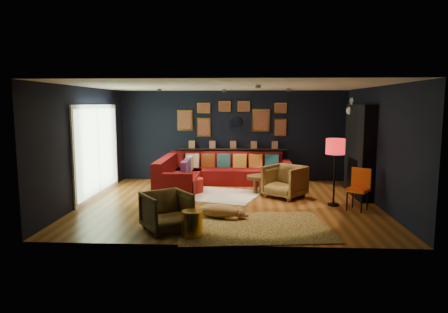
{
  "coord_description": "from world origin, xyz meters",
  "views": [
    {
      "loc": [
        0.35,
        -8.79,
        2.21
      ],
      "look_at": [
        -0.14,
        0.3,
        1.02
      ],
      "focal_mm": 32.0,
      "sensor_mm": 36.0,
      "label": 1
    }
  ],
  "objects_px": {
    "armchair_left": "(167,209)",
    "armchair_right": "(285,180)",
    "sectional": "(209,175)",
    "floor_lamp": "(335,150)",
    "dog": "(219,208)",
    "coffee_table": "(262,179)",
    "gold_stool": "(192,224)",
    "pouf": "(193,185)",
    "orange_chair": "(359,186)"
  },
  "relations": [
    {
      "from": "dog",
      "to": "floor_lamp",
      "type": "bearing_deg",
      "value": 40.71
    },
    {
      "from": "armchair_left",
      "to": "armchair_right",
      "type": "xyz_separation_m",
      "value": [
        2.32,
        2.65,
        0.04
      ]
    },
    {
      "from": "armchair_right",
      "to": "dog",
      "type": "height_order",
      "value": "armchair_right"
    },
    {
      "from": "sectional",
      "to": "floor_lamp",
      "type": "height_order",
      "value": "floor_lamp"
    },
    {
      "from": "gold_stool",
      "to": "floor_lamp",
      "type": "height_order",
      "value": "floor_lamp"
    },
    {
      "from": "sectional",
      "to": "armchair_right",
      "type": "relative_size",
      "value": 4.01
    },
    {
      "from": "armchair_right",
      "to": "orange_chair",
      "type": "xyz_separation_m",
      "value": [
        1.45,
        -1.04,
        0.09
      ]
    },
    {
      "from": "armchair_right",
      "to": "dog",
      "type": "distance_m",
      "value": 2.34
    },
    {
      "from": "gold_stool",
      "to": "floor_lamp",
      "type": "distance_m",
      "value": 3.74
    },
    {
      "from": "coffee_table",
      "to": "pouf",
      "type": "relative_size",
      "value": 1.94
    },
    {
      "from": "sectional",
      "to": "pouf",
      "type": "distance_m",
      "value": 0.93
    },
    {
      "from": "dog",
      "to": "orange_chair",
      "type": "bearing_deg",
      "value": 31.45
    },
    {
      "from": "sectional",
      "to": "floor_lamp",
      "type": "xyz_separation_m",
      "value": [
        2.91,
        -1.92,
        0.91
      ]
    },
    {
      "from": "armchair_left",
      "to": "armchair_right",
      "type": "bearing_deg",
      "value": 13.09
    },
    {
      "from": "sectional",
      "to": "armchair_left",
      "type": "bearing_deg",
      "value": -96.0
    },
    {
      "from": "pouf",
      "to": "floor_lamp",
      "type": "relative_size",
      "value": 0.36
    },
    {
      "from": "gold_stool",
      "to": "dog",
      "type": "xyz_separation_m",
      "value": [
        0.37,
        1.13,
        -0.03
      ]
    },
    {
      "from": "dog",
      "to": "coffee_table",
      "type": "bearing_deg",
      "value": 84.03
    },
    {
      "from": "sectional",
      "to": "pouf",
      "type": "height_order",
      "value": "sectional"
    },
    {
      "from": "pouf",
      "to": "floor_lamp",
      "type": "bearing_deg",
      "value": -18.06
    },
    {
      "from": "sectional",
      "to": "orange_chair",
      "type": "height_order",
      "value": "orange_chair"
    },
    {
      "from": "pouf",
      "to": "armchair_left",
      "type": "bearing_deg",
      "value": -91.29
    },
    {
      "from": "sectional",
      "to": "armchair_left",
      "type": "distance_m",
      "value": 3.88
    },
    {
      "from": "dog",
      "to": "pouf",
      "type": "bearing_deg",
      "value": 126.55
    },
    {
      "from": "armchair_left",
      "to": "coffee_table",
      "type": "bearing_deg",
      "value": 24.1
    },
    {
      "from": "coffee_table",
      "to": "floor_lamp",
      "type": "relative_size",
      "value": 0.69
    },
    {
      "from": "coffee_table",
      "to": "armchair_right",
      "type": "bearing_deg",
      "value": -39.51
    },
    {
      "from": "armchair_left",
      "to": "gold_stool",
      "type": "relative_size",
      "value": 1.72
    },
    {
      "from": "gold_stool",
      "to": "floor_lamp",
      "type": "xyz_separation_m",
      "value": [
        2.83,
        2.24,
        1.01
      ]
    },
    {
      "from": "orange_chair",
      "to": "coffee_table",
      "type": "bearing_deg",
      "value": -179.97
    },
    {
      "from": "armchair_left",
      "to": "floor_lamp",
      "type": "height_order",
      "value": "floor_lamp"
    },
    {
      "from": "gold_stool",
      "to": "floor_lamp",
      "type": "bearing_deg",
      "value": 38.37
    },
    {
      "from": "floor_lamp",
      "to": "pouf",
      "type": "bearing_deg",
      "value": 161.94
    },
    {
      "from": "orange_chair",
      "to": "dog",
      "type": "bearing_deg",
      "value": -128.15
    },
    {
      "from": "dog",
      "to": "sectional",
      "type": "bearing_deg",
      "value": 114.99
    },
    {
      "from": "coffee_table",
      "to": "floor_lamp",
      "type": "xyz_separation_m",
      "value": [
        1.53,
        -1.15,
        0.87
      ]
    },
    {
      "from": "coffee_table",
      "to": "sectional",
      "type": "bearing_deg",
      "value": 150.79
    },
    {
      "from": "armchair_left",
      "to": "armchair_right",
      "type": "relative_size",
      "value": 0.9
    },
    {
      "from": "coffee_table",
      "to": "armchair_right",
      "type": "height_order",
      "value": "armchair_right"
    },
    {
      "from": "gold_stool",
      "to": "orange_chair",
      "type": "xyz_separation_m",
      "value": [
        3.27,
        1.91,
        0.3
      ]
    },
    {
      "from": "coffee_table",
      "to": "dog",
      "type": "bearing_deg",
      "value": -112.36
    },
    {
      "from": "gold_stool",
      "to": "floor_lamp",
      "type": "relative_size",
      "value": 0.3
    },
    {
      "from": "pouf",
      "to": "armchair_right",
      "type": "xyz_separation_m",
      "value": [
        2.25,
        -0.35,
        0.22
      ]
    },
    {
      "from": "sectional",
      "to": "coffee_table",
      "type": "distance_m",
      "value": 1.59
    },
    {
      "from": "coffee_table",
      "to": "orange_chair",
      "type": "height_order",
      "value": "orange_chair"
    },
    {
      "from": "armchair_left",
      "to": "sectional",
      "type": "bearing_deg",
      "value": 48.26
    },
    {
      "from": "floor_lamp",
      "to": "dog",
      "type": "bearing_deg",
      "value": -155.68
    },
    {
      "from": "gold_stool",
      "to": "armchair_right",
      "type": "bearing_deg",
      "value": 58.23
    },
    {
      "from": "pouf",
      "to": "dog",
      "type": "distance_m",
      "value": 2.31
    },
    {
      "from": "gold_stool",
      "to": "pouf",
      "type": "bearing_deg",
      "value": 97.31
    }
  ]
}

